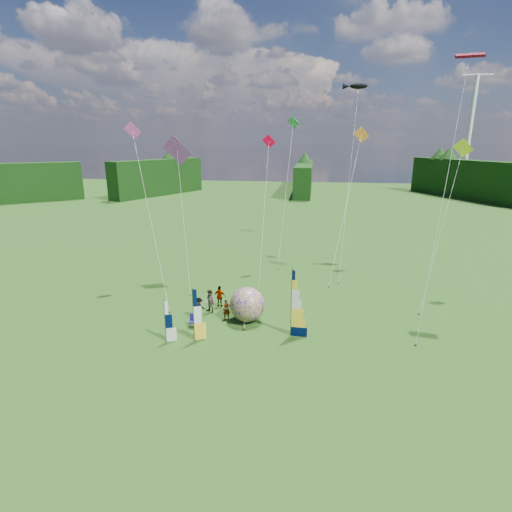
# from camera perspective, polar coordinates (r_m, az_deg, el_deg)

# --- Properties ---
(ground) EXTENTS (220.00, 220.00, 0.00)m
(ground) POSITION_cam_1_polar(r_m,az_deg,el_deg) (25.50, 0.97, -14.60)
(ground) COLOR #295219
(ground) RESTS_ON ground
(treeline_ring) EXTENTS (210.00, 210.00, 8.00)m
(treeline_ring) POSITION_cam_1_polar(r_m,az_deg,el_deg) (23.70, 1.01, -6.27)
(treeline_ring) COLOR black
(treeline_ring) RESTS_ON ground
(turbine_right) EXTENTS (8.00, 1.20, 30.00)m
(turbine_right) POSITION_cam_1_polar(r_m,az_deg,el_deg) (130.77, 28.17, 15.25)
(turbine_right) COLOR silver
(turbine_right) RESTS_ON ground
(feather_banner_main) EXTENTS (1.30, 0.19, 4.79)m
(feather_banner_main) POSITION_cam_1_polar(r_m,az_deg,el_deg) (27.35, 5.07, -6.81)
(feather_banner_main) COLOR #020C32
(feather_banner_main) RESTS_ON ground
(side_banner_left) EXTENTS (0.97, 0.52, 3.69)m
(side_banner_left) POSITION_cam_1_polar(r_m,az_deg,el_deg) (27.16, -8.93, -8.38)
(side_banner_left) COLOR yellow
(side_banner_left) RESTS_ON ground
(side_banner_far) EXTENTS (0.86, 0.43, 2.97)m
(side_banner_far) POSITION_cam_1_polar(r_m,az_deg,el_deg) (27.48, -12.85, -9.14)
(side_banner_far) COLOR white
(side_banner_far) RESTS_ON ground
(bol_inflatable) EXTENTS (3.02, 3.02, 2.62)m
(bol_inflatable) POSITION_cam_1_polar(r_m,az_deg,el_deg) (29.89, -1.27, -6.94)
(bol_inflatable) COLOR #02009B
(bol_inflatable) RESTS_ON ground
(spectator_a) EXTENTS (0.66, 0.55, 1.55)m
(spectator_a) POSITION_cam_1_polar(r_m,az_deg,el_deg) (30.41, -4.21, -7.65)
(spectator_a) COLOR #66594C
(spectator_a) RESTS_ON ground
(spectator_b) EXTENTS (1.00, 0.85, 1.85)m
(spectator_b) POSITION_cam_1_polar(r_m,az_deg,el_deg) (31.63, -6.57, -6.46)
(spectator_b) COLOR #66594C
(spectator_b) RESTS_ON ground
(spectator_c) EXTENTS (0.88, 1.15, 1.69)m
(spectator_c) POSITION_cam_1_polar(r_m,az_deg,el_deg) (30.71, -8.19, -7.40)
(spectator_c) COLOR #66594C
(spectator_c) RESTS_ON ground
(spectator_d) EXTENTS (1.09, 0.56, 1.78)m
(spectator_d) POSITION_cam_1_polar(r_m,az_deg,el_deg) (32.60, -5.19, -5.78)
(spectator_d) COLOR #66594C
(spectator_d) RESTS_ON ground
(camp_chair) EXTENTS (0.58, 0.58, 0.97)m
(camp_chair) POSITION_cam_1_polar(r_m,az_deg,el_deg) (29.56, -9.03, -9.18)
(camp_chair) COLOR #130F4C
(camp_chair) RESTS_ON ground
(kite_whale) EXTENTS (8.64, 15.24, 20.08)m
(kite_whale) POSITION_cam_1_polar(r_m,az_deg,el_deg) (42.49, 13.25, 11.73)
(kite_whale) COLOR black
(kite_whale) RESTS_ON ground
(kite_rainbow_delta) EXTENTS (7.78, 10.75, 14.48)m
(kite_rainbow_delta) POSITION_cam_1_polar(r_m,az_deg,el_deg) (36.49, -10.40, 6.78)
(kite_rainbow_delta) COLOR red
(kite_rainbow_delta) RESTS_ON ground
(kite_parafoil) EXTENTS (10.57, 13.02, 20.59)m
(kite_parafoil) POSITION_cam_1_polar(r_m,az_deg,el_deg) (30.09, 25.43, 9.41)
(kite_parafoil) COLOR red
(kite_parafoil) RESTS_ON ground
(small_kite_red) EXTENTS (5.10, 10.30, 14.08)m
(small_kite_red) POSITION_cam_1_polar(r_m,az_deg,el_deg) (37.93, 1.17, 7.08)
(small_kite_red) COLOR red
(small_kite_red) RESTS_ON ground
(small_kite_orange) EXTENTS (7.71, 12.88, 14.99)m
(small_kite_orange) POSITION_cam_1_polar(r_m,az_deg,el_deg) (40.33, 12.79, 7.90)
(small_kite_orange) COLOR orange
(small_kite_orange) RESTS_ON ground
(small_kite_yellow) EXTENTS (7.46, 9.88, 13.76)m
(small_kite_yellow) POSITION_cam_1_polar(r_m,az_deg,el_deg) (35.43, 25.13, 4.64)
(small_kite_yellow) COLOR #EDFF23
(small_kite_yellow) RESTS_ON ground
(small_kite_pink) EXTENTS (10.06, 11.20, 15.10)m
(small_kite_pink) POSITION_cam_1_polar(r_m,az_deg,el_deg) (34.25, -14.98, 6.41)
(small_kite_pink) COLOR #CA4291
(small_kite_pink) RESTS_ON ground
(small_kite_green) EXTENTS (7.19, 11.99, 16.27)m
(small_kite_green) POSITION_cam_1_polar(r_m,az_deg,el_deg) (44.80, 4.32, 9.87)
(small_kite_green) COLOR green
(small_kite_green) RESTS_ON ground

